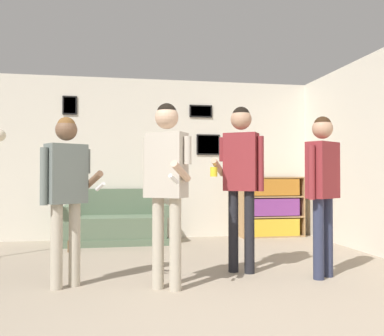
% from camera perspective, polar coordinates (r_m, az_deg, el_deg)
% --- Properties ---
extents(wall_back, '(7.78, 0.08, 2.70)m').
position_cam_1_polar(wall_back, '(7.32, -4.73, 1.30)').
color(wall_back, silver).
rests_on(wall_back, ground_plane).
extents(couch, '(1.58, 0.80, 0.84)m').
position_cam_1_polar(couch, '(6.90, -10.08, -7.44)').
color(couch, '#5B7056').
rests_on(couch, ground_plane).
extents(bookshelf, '(1.12, 0.30, 1.04)m').
position_cam_1_polar(bookshelf, '(7.56, 10.54, -5.11)').
color(bookshelf, '#A87F51').
rests_on(bookshelf, ground_plane).
extents(person_player_foreground_left, '(0.59, 0.36, 1.61)m').
position_cam_1_polar(person_player_foreground_left, '(4.21, -16.44, -1.96)').
color(person_player_foreground_left, '#B7AD99').
rests_on(person_player_foreground_left, ground_plane).
extents(person_player_foreground_center, '(0.43, 0.61, 1.73)m').
position_cam_1_polar(person_player_foreground_center, '(3.98, -3.42, -0.79)').
color(person_player_foreground_center, '#B7AD99').
rests_on(person_player_foreground_center, ground_plane).
extents(person_watcher_holding_cup, '(0.59, 0.36, 1.81)m').
position_cam_1_polar(person_watcher_holding_cup, '(4.70, 6.56, -0.10)').
color(person_watcher_holding_cup, black).
rests_on(person_watcher_holding_cup, ground_plane).
extents(person_spectator_near_bookshelf, '(0.43, 0.36, 1.67)m').
position_cam_1_polar(person_spectator_near_bookshelf, '(4.63, 17.03, -1.36)').
color(person_spectator_near_bookshelf, '#2D334C').
rests_on(person_spectator_near_bookshelf, ground_plane).
extents(bottle_on_floor, '(0.07, 0.07, 0.23)m').
position_cam_1_polar(bottle_on_floor, '(6.23, -15.96, -9.91)').
color(bottle_on_floor, brown).
rests_on(bottle_on_floor, ground_plane).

